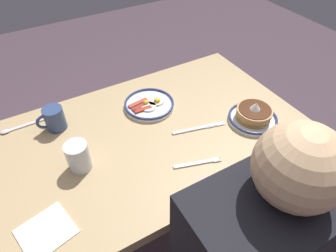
% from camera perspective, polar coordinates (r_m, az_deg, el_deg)
% --- Properties ---
extents(ground_plane, '(6.00, 6.00, 0.00)m').
position_cam_1_polar(ground_plane, '(1.78, -1.94, -18.02)').
color(ground_plane, '#493942').
extents(dining_table, '(1.23, 0.77, 0.72)m').
position_cam_1_polar(dining_table, '(1.27, -2.60, -4.30)').
color(dining_table, tan).
rests_on(dining_table, ground_plane).
extents(plate_near_main, '(0.22, 0.22, 0.04)m').
position_cam_1_polar(plate_near_main, '(1.31, -3.65, 4.22)').
color(plate_near_main, white).
rests_on(plate_near_main, dining_table).
extents(plate_center_pancakes, '(0.21, 0.21, 0.10)m').
position_cam_1_polar(plate_center_pancakes, '(1.28, 16.20, 1.92)').
color(plate_center_pancakes, white).
rests_on(plate_center_pancakes, dining_table).
extents(coffee_mug, '(0.11, 0.08, 0.10)m').
position_cam_1_polar(coffee_mug, '(1.27, -21.25, 1.36)').
color(coffee_mug, '#334772').
rests_on(coffee_mug, dining_table).
extents(drinking_glass, '(0.08, 0.08, 0.11)m').
position_cam_1_polar(drinking_glass, '(1.08, -16.95, -5.88)').
color(drinking_glass, silver).
rests_on(drinking_glass, dining_table).
extents(paper_napkin, '(0.18, 0.17, 0.00)m').
position_cam_1_polar(paper_napkin, '(1.00, -22.56, -18.36)').
color(paper_napkin, white).
rests_on(paper_napkin, dining_table).
extents(fork_near, '(0.18, 0.07, 0.01)m').
position_cam_1_polar(fork_near, '(1.09, 5.78, -7.16)').
color(fork_near, silver).
rests_on(fork_near, dining_table).
extents(butter_knife, '(0.23, 0.07, 0.01)m').
position_cam_1_polar(butter_knife, '(1.21, 6.03, -0.40)').
color(butter_knife, silver).
rests_on(butter_knife, dining_table).
extents(tea_spoon, '(0.18, 0.03, 0.01)m').
position_cam_1_polar(tea_spoon, '(1.36, -27.22, -0.31)').
color(tea_spoon, silver).
rests_on(tea_spoon, dining_table).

